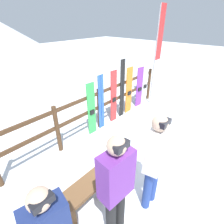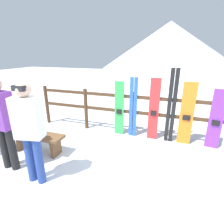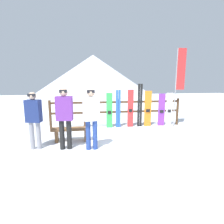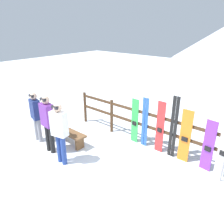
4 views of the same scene
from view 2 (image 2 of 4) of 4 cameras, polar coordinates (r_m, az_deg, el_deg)
The scene contains 12 objects.
ground_plane at distance 3.39m, azimuth -0.78°, elevation -19.76°, with size 40.00×40.00×0.00m, color white.
mountain_backdrop at distance 26.27m, azimuth 18.11°, elevation 19.94°, with size 18.00×18.00×6.00m.
fence at distance 4.56m, azimuth 6.61°, elevation 0.59°, with size 5.46×0.10×1.17m.
bench at distance 4.22m, azimuth -23.08°, elevation -8.01°, with size 1.21×0.36×0.43m.
person_purple at distance 3.63m, azimuth -32.29°, elevation -1.94°, with size 0.46×0.28×1.73m.
person_white at distance 3.02m, azimuth -25.45°, elevation -4.55°, with size 0.46×0.32×1.72m.
snowboard_green at distance 4.57m, azimuth 2.38°, elevation 1.03°, with size 0.25×0.06×1.44m.
ski_pair_blue at distance 4.47m, azimuth 6.89°, elevation 1.33°, with size 0.19×0.02×1.56m.
snowboard_red at distance 4.40m, azimuth 13.48°, elevation 0.61°, with size 0.25×0.06×1.56m.
ski_pair_black at distance 4.35m, azimuth 18.86°, elevation 1.61°, with size 0.20×0.02×1.80m.
snowboard_orange at distance 4.41m, azimuth 23.22°, elevation -0.76°, with size 0.30×0.06×1.51m.
snowboard_purple at distance 4.53m, azimuth 30.82°, elevation -2.26°, with size 0.28×0.08×1.39m.
Camera 2 is at (0.90, -2.49, 2.12)m, focal length 28.00 mm.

